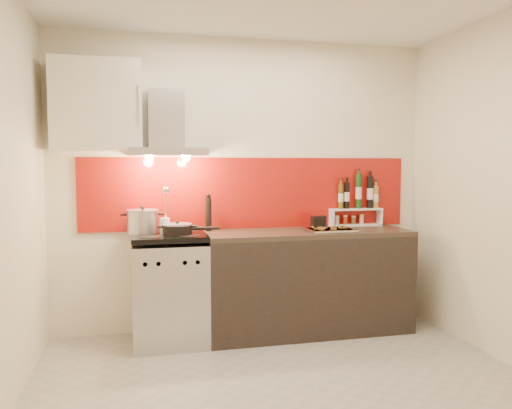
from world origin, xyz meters
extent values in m
plane|color=#9E9991|center=(0.00, 0.00, 0.00)|extent=(3.40, 3.40, 0.00)
cube|color=silver|center=(0.00, 1.40, 1.30)|extent=(3.40, 0.02, 2.60)
cube|color=maroon|center=(0.05, 1.39, 1.22)|extent=(3.00, 0.02, 0.64)
cube|color=#B7B7BA|center=(-0.70, 1.10, 0.42)|extent=(0.60, 0.60, 0.84)
cube|color=black|center=(-0.70, 0.81, 0.33)|extent=(0.50, 0.02, 0.40)
cube|color=#B7B7BA|center=(-0.70, 0.81, 0.72)|extent=(0.56, 0.02, 0.12)
cube|color=#FF190C|center=(-0.70, 0.81, 0.72)|extent=(0.10, 0.01, 0.04)
cube|color=black|center=(-0.70, 1.10, 0.89)|extent=(0.60, 0.60, 0.04)
cube|color=black|center=(0.50, 1.10, 0.43)|extent=(1.80, 0.60, 0.86)
cube|color=black|center=(0.50, 1.10, 0.88)|extent=(1.80, 0.60, 0.04)
cube|color=#B7B7BA|center=(-0.70, 1.15, 1.58)|extent=(0.62, 0.50, 0.06)
cube|color=#B7B7BA|center=(-0.70, 1.30, 1.86)|extent=(0.30, 0.18, 0.50)
sphere|color=#FFD18C|center=(-0.85, 1.15, 1.54)|extent=(0.07, 0.07, 0.07)
sphere|color=#FFD18C|center=(-0.55, 1.15, 1.54)|extent=(0.07, 0.07, 0.07)
cube|color=beige|center=(-1.25, 1.22, 1.95)|extent=(0.70, 0.35, 0.72)
cylinder|color=#B7B7BA|center=(-0.91, 1.21, 1.00)|extent=(0.26, 0.26, 0.18)
cylinder|color=#99999E|center=(-0.91, 1.21, 1.10)|extent=(0.27, 0.27, 0.01)
sphere|color=black|center=(-0.91, 1.21, 1.12)|extent=(0.03, 0.03, 0.03)
cylinder|color=black|center=(-0.64, 1.05, 0.95)|extent=(0.24, 0.24, 0.07)
cylinder|color=#99999E|center=(-0.64, 1.05, 0.99)|extent=(0.24, 0.24, 0.01)
sphere|color=black|center=(-0.64, 1.05, 1.01)|extent=(0.03, 0.03, 0.03)
cylinder|color=black|center=(-0.41, 1.04, 0.95)|extent=(0.23, 0.05, 0.03)
cylinder|color=silver|center=(-0.73, 1.11, 0.97)|extent=(0.08, 0.08, 0.14)
cylinder|color=silver|center=(-0.72, 1.11, 1.15)|extent=(0.01, 0.07, 0.26)
sphere|color=silver|center=(-0.72, 1.06, 1.27)|extent=(0.06, 0.06, 0.06)
cylinder|color=black|center=(-0.35, 1.27, 1.05)|extent=(0.05, 0.05, 0.29)
sphere|color=black|center=(-0.35, 1.27, 1.21)|extent=(0.04, 0.04, 0.04)
cube|color=white|center=(1.06, 1.34, 0.91)|extent=(0.51, 0.14, 0.01)
cube|color=white|center=(0.81, 1.34, 0.98)|extent=(0.01, 0.14, 0.14)
cube|color=white|center=(1.30, 1.34, 0.98)|extent=(0.02, 0.14, 0.14)
cube|color=white|center=(1.06, 1.34, 1.06)|extent=(0.51, 0.14, 0.02)
cylinder|color=#5D4610|center=(0.91, 1.34, 1.18)|extent=(0.05, 0.05, 0.23)
cylinder|color=black|center=(0.97, 1.34, 1.19)|extent=(0.05, 0.05, 0.25)
cylinder|color=#183C16|center=(1.09, 1.34, 1.23)|extent=(0.06, 0.06, 0.32)
cylinder|color=black|center=(1.21, 1.34, 1.22)|extent=(0.06, 0.06, 0.30)
cylinder|color=olive|center=(1.27, 1.34, 1.17)|extent=(0.05, 0.05, 0.21)
cylinder|color=#B9AC96|center=(0.87, 1.34, 0.95)|extent=(0.04, 0.04, 0.07)
cylinder|color=maroon|center=(0.96, 1.34, 0.95)|extent=(0.04, 0.04, 0.07)
cylinder|color=brown|center=(1.04, 1.34, 0.95)|extent=(0.04, 0.04, 0.06)
cylinder|color=beige|center=(1.12, 1.34, 0.95)|extent=(0.04, 0.04, 0.07)
cube|color=black|center=(0.63, 1.18, 0.96)|extent=(0.14, 0.09, 0.12)
cube|color=silver|center=(0.67, 1.01, 0.91)|extent=(0.39, 0.30, 0.01)
cube|color=silver|center=(0.67, 1.01, 0.92)|extent=(0.41, 0.32, 0.01)
cube|color=red|center=(0.67, 1.01, 0.92)|extent=(0.35, 0.26, 0.01)
cube|color=brown|center=(0.63, 1.02, 0.93)|extent=(0.05, 0.04, 0.01)
cube|color=brown|center=(0.56, 0.96, 0.93)|extent=(0.04, 0.05, 0.01)
cube|color=brown|center=(0.54, 1.08, 0.93)|extent=(0.02, 0.05, 0.01)
cube|color=brown|center=(0.60, 1.04, 0.93)|extent=(0.05, 0.04, 0.01)
cube|color=brown|center=(0.57, 0.92, 0.93)|extent=(0.05, 0.05, 0.01)
cube|color=brown|center=(0.68, 0.93, 0.93)|extent=(0.04, 0.05, 0.01)
cube|color=brown|center=(0.79, 1.08, 0.93)|extent=(0.02, 0.05, 0.01)
cube|color=brown|center=(0.68, 0.93, 0.93)|extent=(0.05, 0.02, 0.01)
cube|color=brown|center=(0.60, 1.00, 0.93)|extent=(0.05, 0.04, 0.01)
cube|color=brown|center=(0.57, 1.00, 0.93)|extent=(0.02, 0.05, 0.01)
cube|color=brown|center=(0.57, 0.94, 0.93)|extent=(0.04, 0.05, 0.01)
cube|color=brown|center=(0.80, 1.00, 0.93)|extent=(0.05, 0.03, 0.01)
cube|color=brown|center=(0.55, 0.98, 0.93)|extent=(0.05, 0.02, 0.01)
cube|color=brown|center=(0.77, 1.00, 0.93)|extent=(0.02, 0.05, 0.01)
cube|color=brown|center=(0.70, 0.98, 0.93)|extent=(0.05, 0.02, 0.01)
cube|color=brown|center=(0.60, 1.05, 0.93)|extent=(0.05, 0.05, 0.01)
camera|label=1|loc=(-0.93, -3.03, 1.47)|focal=35.00mm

